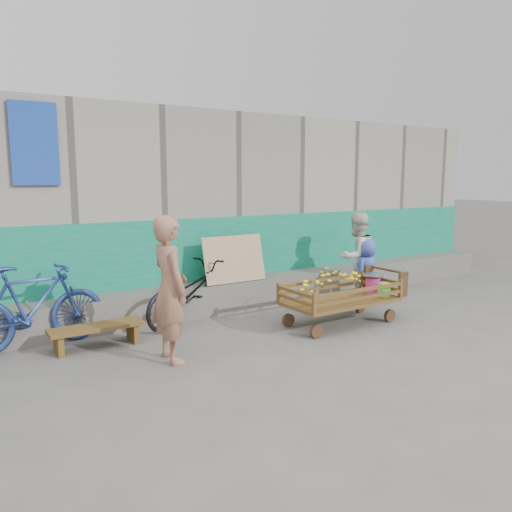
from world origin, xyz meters
TOP-DOWN VIEW (x-y plane):
  - ground at (0.00, 0.00)m, footprint 80.00×80.00m
  - building_wall at (-0.00, 4.05)m, footprint 12.00×3.50m
  - banana_cart at (1.14, 0.85)m, footprint 1.74×0.80m
  - bench at (-1.90, 1.69)m, footprint 1.09×0.33m
  - vendor_man at (-1.33, 0.82)m, footprint 0.39×0.59m
  - woman at (2.32, 1.73)m, footprint 0.74×0.60m
  - child at (2.32, 1.49)m, footprint 0.59×0.47m
  - bicycle_dark at (-0.53, 2.05)m, footprint 1.70×1.14m
  - bicycle_blue at (-2.52, 2.05)m, footprint 1.71×0.62m

SIDE VIEW (x-z plane):
  - ground at x=0.00m, z-range 0.00..0.00m
  - bench at x=-1.90m, z-range 0.06..0.33m
  - bicycle_dark at x=-0.53m, z-range 0.00..0.84m
  - banana_cart at x=1.14m, z-range 0.13..0.87m
  - bicycle_blue at x=-2.52m, z-range 0.00..1.01m
  - child at x=2.32m, z-range 0.00..1.04m
  - woman at x=2.32m, z-range 0.00..1.44m
  - vendor_man at x=-1.33m, z-range 0.00..1.60m
  - building_wall at x=0.00m, z-range -0.03..2.97m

